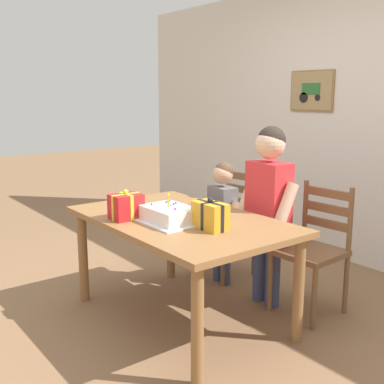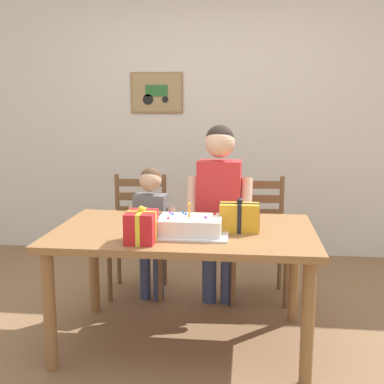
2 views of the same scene
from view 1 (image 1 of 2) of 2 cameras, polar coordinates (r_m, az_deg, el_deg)
name	(u,v)px [view 1 (image 1 of 2)]	position (r m, az deg, el deg)	size (l,w,h in m)	color
ground_plane	(181,318)	(3.49, -1.31, -14.77)	(20.00, 20.00, 0.00)	#846042
back_wall	(359,122)	(4.60, 19.27, 7.82)	(6.40, 0.11, 2.60)	silver
dining_table	(181,230)	(3.26, -1.36, -4.55)	(1.56, 0.96, 0.73)	olive
birthday_cake	(170,215)	(3.11, -2.69, -2.75)	(0.44, 0.34, 0.19)	silver
gift_box_red_large	(210,216)	(2.95, 2.17, -2.82)	(0.24, 0.13, 0.20)	gold
gift_box_beside_cake	(126,207)	(3.22, -7.84, -1.72)	(0.16, 0.21, 0.20)	red
chair_left	(227,222)	(4.16, 4.14, -3.54)	(0.45, 0.45, 0.92)	brown
chair_right	(313,249)	(3.55, 14.19, -6.54)	(0.44, 0.44, 0.92)	brown
child_older	(268,198)	(3.52, 9.06, -0.73)	(0.49, 0.28, 1.33)	#38426B
child_younger	(222,211)	(3.92, 3.62, -2.22)	(0.38, 0.23, 1.02)	#38426B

